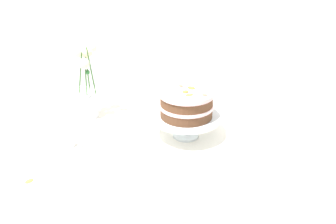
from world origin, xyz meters
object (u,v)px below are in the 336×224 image
at_px(teacup, 66,141).
at_px(layer_cake, 186,104).
at_px(dining_table, 155,158).
at_px(cake_stand, 186,119).
at_px(flower_vase, 87,86).

bearing_deg(teacup, layer_cake, 20.55).
height_order(dining_table, teacup, teacup).
bearing_deg(teacup, cake_stand, 20.54).
height_order(cake_stand, flower_vase, flower_vase).
distance_m(dining_table, layer_cake, 0.28).
height_order(dining_table, layer_cake, layer_cake).
bearing_deg(cake_stand, dining_table, -157.62).
xyz_separation_m(layer_cake, teacup, (-0.47, -0.17, -0.13)).
distance_m(layer_cake, teacup, 0.51).
bearing_deg(dining_table, cake_stand, 22.38).
height_order(dining_table, cake_stand, cake_stand).
relative_size(dining_table, teacup, 10.68).
bearing_deg(layer_cake, cake_stand, -62.96).
distance_m(cake_stand, layer_cake, 0.07).
distance_m(dining_table, teacup, 0.38).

